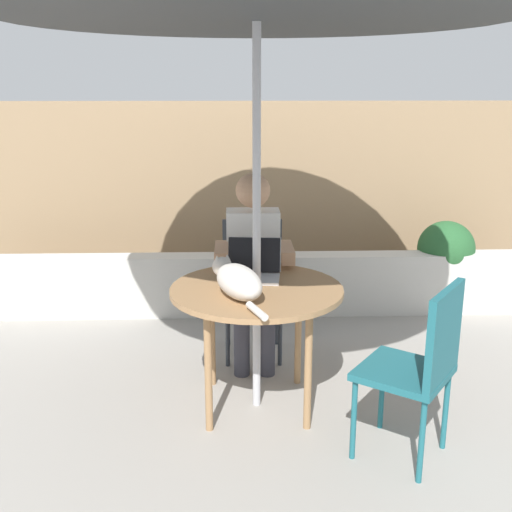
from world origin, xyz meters
name	(u,v)px	position (x,y,z in m)	size (l,w,h in m)	color
ground_plane	(257,404)	(0.00, 0.00, 0.00)	(14.00, 14.00, 0.00)	gray
fence_back	(248,196)	(0.00, 2.21, 0.82)	(5.13, 0.08, 1.63)	#937756
planter_wall_low	(250,285)	(0.00, 1.46, 0.24)	(4.62, 0.20, 0.49)	beige
patio_table	(257,299)	(0.00, 0.00, 0.65)	(0.95, 0.95, 0.71)	#9E754C
chair_occupied	(253,276)	(0.00, 0.77, 0.53)	(0.40, 0.40, 0.90)	#33383F
chair_empty	(422,359)	(0.76, -0.56, 0.53)	(0.56, 0.56, 0.90)	#1E606B
person_seated	(253,259)	(0.00, 0.61, 0.70)	(0.48, 0.48, 1.24)	white
laptop	(254,266)	(-0.01, 0.20, 0.77)	(0.32, 0.28, 0.21)	silver
cat	(237,281)	(-0.11, -0.13, 0.79)	(0.33, 0.62, 0.17)	silver
potted_plant_near_fence	(445,262)	(1.58, 1.57, 0.38)	(0.45, 0.45, 0.72)	#9E5138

